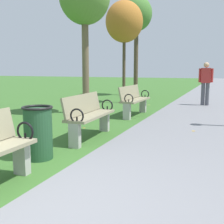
% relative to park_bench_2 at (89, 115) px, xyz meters
% --- Properties ---
extents(ground_plane, '(80.00, 80.00, 0.00)m').
position_rel_park_bench_2_xyz_m(ground_plane, '(0.50, -2.99, -0.49)').
color(ground_plane, '#386628').
extents(paved_walkway, '(2.86, 44.00, 0.02)m').
position_rel_park_bench_2_xyz_m(paved_walkway, '(1.93, 15.01, -0.48)').
color(paved_walkway, slate).
rests_on(paved_walkway, ground).
extents(park_bench_2, '(0.53, 1.62, 0.90)m').
position_rel_park_bench_2_xyz_m(park_bench_2, '(0.00, 0.00, 0.00)').
color(park_bench_2, gray).
rests_on(park_bench_2, ground).
extents(park_bench_3, '(0.52, 1.61, 0.90)m').
position_rel_park_bench_2_xyz_m(park_bench_3, '(-0.00, 3.06, 0.00)').
color(park_bench_3, gray).
rests_on(park_bench_3, ground).
extents(tree_3, '(1.50, 1.50, 4.08)m').
position_rel_park_bench_2_xyz_m(tree_3, '(-1.38, 6.06, 2.75)').
color(tree_3, '#4C3D2D').
rests_on(tree_3, ground).
extents(tree_4, '(1.57, 1.57, 5.01)m').
position_rel_park_bench_2_xyz_m(tree_4, '(-1.87, 9.35, 3.57)').
color(tree_4, '#4C3D2D').
rests_on(tree_4, ground).
extents(pedestrian_walking, '(0.53, 0.22, 1.62)m').
position_rel_park_bench_2_xyz_m(pedestrian_walking, '(1.83, 6.27, 0.44)').
color(pedestrian_walking, '#4C4C56').
rests_on(pedestrian_walking, paved_walkway).
extents(trash_bin, '(0.48, 0.48, 0.84)m').
position_rel_park_bench_2_xyz_m(trash_bin, '(-0.15, -1.50, -0.06)').
color(trash_bin, '#234C2D').
rests_on(trash_bin, ground).
extents(scattered_leaves, '(5.20, 11.02, 0.02)m').
position_rel_park_bench_2_xyz_m(scattered_leaves, '(-0.20, 0.58, -0.48)').
color(scattered_leaves, '#AD6B23').
rests_on(scattered_leaves, ground).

